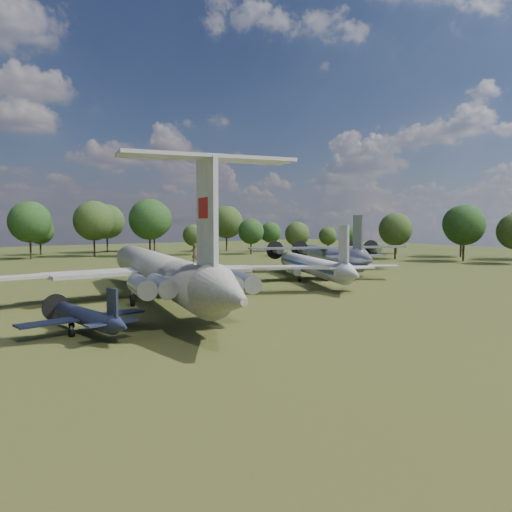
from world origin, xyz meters
TOP-DOWN VIEW (x-y plane):
  - ground at (0.00, 0.00)m, footprint 300.00×300.00m
  - il62_airliner at (-4.98, -0.84)m, footprint 57.06×67.51m
  - tu104_jet at (23.69, 4.03)m, footprint 41.71×46.85m
  - an12_transport at (37.20, 13.98)m, footprint 41.73×43.91m
  - small_prop_west at (-17.19, -13.41)m, footprint 13.03×16.38m
  - person_on_il62 at (-8.43, -16.73)m, footprint 0.72×0.53m

SIDE VIEW (x-z plane):
  - ground at x=0.00m, z-range 0.00..0.00m
  - small_prop_west at x=-17.19m, z-range 0.00..2.19m
  - tu104_jet at x=23.69m, z-range 0.00..3.86m
  - an12_transport at x=37.20m, z-range 0.00..4.63m
  - il62_airliner at x=-4.98m, z-range 0.00..5.81m
  - person_on_il62 at x=-8.43m, z-range 5.81..7.62m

